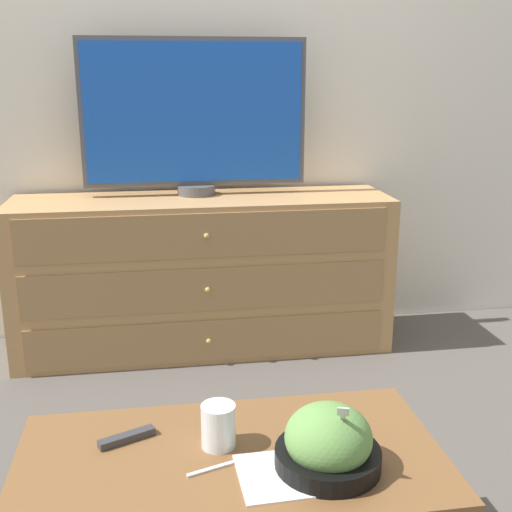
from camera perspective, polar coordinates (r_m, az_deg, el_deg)
The scene contains 10 objects.
ground_plane at distance 3.20m, azimuth -5.56°, elevation -6.21°, with size 12.00×12.00×0.00m, color #56514C.
wall_back at distance 3.00m, azimuth -6.28°, elevation 17.69°, with size 12.00×0.05×2.60m.
dresser at distance 2.86m, azimuth -4.68°, elevation -1.62°, with size 1.64×0.45×0.69m.
tv at distance 2.82m, azimuth -5.50°, elevation 12.30°, with size 0.96×0.17×0.66m.
coffee_table at distance 1.53m, azimuth -2.25°, elevation -18.98°, with size 0.96×0.50×0.38m.
takeout_bowl at distance 1.44m, azimuth 6.43°, elevation -16.25°, with size 0.23×0.23×0.18m.
drink_cup at distance 1.51m, azimuth -3.35°, elevation -15.03°, with size 0.08×0.08×0.10m.
napkin at distance 1.44m, azimuth 2.18°, elevation -18.86°, with size 0.18×0.18×0.00m.
knife at distance 1.46m, azimuth -3.03°, elevation -18.11°, with size 0.16×0.06×0.01m.
remote_control at distance 1.57m, azimuth -11.41°, elevation -15.54°, with size 0.13×0.08×0.02m.
Camera 1 is at (-0.16, -2.97, 1.20)m, focal length 45.00 mm.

